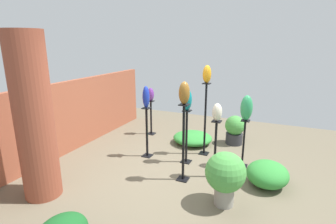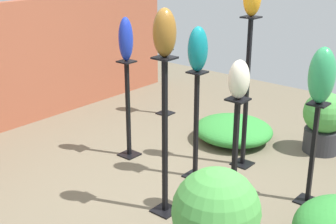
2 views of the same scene
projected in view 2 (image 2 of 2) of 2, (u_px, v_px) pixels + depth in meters
name	position (u px, v px, depth m)	size (l,w,h in m)	color
ground_plane	(162.00, 193.00, 4.44)	(8.00, 8.00, 0.00)	#6B604C
brick_wall_back	(3.00, 68.00, 5.74)	(5.60, 0.12, 1.58)	#9E5138
pedestal_ivory	(234.00, 165.00, 3.92)	(0.20, 0.20, 1.07)	black
pedestal_violet	(165.00, 85.00, 6.37)	(0.20, 0.20, 0.91)	black
pedestal_jade	(312.00, 159.00, 4.15)	(0.20, 0.20, 0.96)	black
pedestal_teal	(196.00, 131.00, 4.59)	(0.20, 0.20, 1.10)	black
pedestal_cobalt	(128.00, 114.00, 5.07)	(0.20, 0.20, 1.08)	black
pedestal_amber	(246.00, 100.00, 4.77)	(0.20, 0.20, 1.58)	black
pedestal_bronze	(165.00, 144.00, 3.93)	(0.20, 0.20, 1.40)	black
art_vase_ivory	(239.00, 79.00, 3.66)	(0.18, 0.17, 0.31)	beige
art_vase_violet	(165.00, 36.00, 6.14)	(0.18, 0.18, 0.34)	#6B2D8C
art_vase_jade	(322.00, 75.00, 3.89)	(0.22, 0.23, 0.48)	#2D9356
art_vase_teal	(198.00, 49.00, 4.32)	(0.20, 0.18, 0.42)	#0F727A
art_vase_cobalt	(126.00, 39.00, 4.79)	(0.16, 0.14, 0.45)	#192D9E
art_vase_bronze	(165.00, 33.00, 3.60)	(0.19, 0.18, 0.38)	brown
potted_plant_front_left	(324.00, 121.00, 5.22)	(0.47, 0.47, 0.70)	#2D2D33
potted_plant_mid_left	(216.00, 217.00, 3.15)	(0.61, 0.61, 0.85)	gray
foliage_bed_center	(233.00, 130.00, 5.58)	(0.90, 0.94, 0.28)	#338C38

